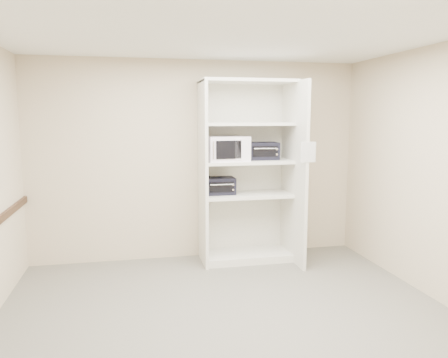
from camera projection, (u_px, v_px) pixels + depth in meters
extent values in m
cube|color=#626056|center=(230.00, 318.00, 4.24)|extent=(4.50, 4.00, 0.01)
cube|color=white|center=(231.00, 30.00, 3.86)|extent=(4.50, 4.00, 0.01)
cube|color=#C5B29B|center=(198.00, 160.00, 5.98)|extent=(4.50, 0.02, 2.70)
cube|color=#C5B29B|center=(322.00, 240.00, 2.11)|extent=(4.50, 0.02, 2.70)
cube|color=#C5B29B|center=(442.00, 175.00, 4.51)|extent=(0.02, 4.00, 2.70)
cube|color=white|center=(203.00, 174.00, 5.70)|extent=(0.04, 0.60, 2.40)
cube|color=white|center=(294.00, 173.00, 5.80)|extent=(0.04, 0.90, 2.40)
cube|color=white|center=(242.00, 170.00, 6.12)|extent=(1.24, 0.02, 2.40)
cube|color=white|center=(246.00, 255.00, 6.01)|extent=(1.16, 0.56, 0.10)
cube|color=white|center=(247.00, 195.00, 5.89)|extent=(1.16, 0.56, 0.04)
cube|color=white|center=(247.00, 162.00, 5.82)|extent=(1.16, 0.56, 0.04)
cube|color=white|center=(247.00, 124.00, 5.75)|extent=(1.16, 0.56, 0.04)
cube|color=white|center=(248.00, 81.00, 5.67)|extent=(1.24, 0.60, 0.04)
cube|color=white|center=(227.00, 149.00, 5.70)|extent=(0.56, 0.44, 0.32)
cube|color=black|center=(263.00, 151.00, 5.88)|extent=(0.42, 0.33, 0.23)
cube|color=black|center=(219.00, 186.00, 5.83)|extent=(0.40, 0.30, 0.22)
cube|color=white|center=(308.00, 152.00, 5.32)|extent=(0.19, 0.01, 0.24)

